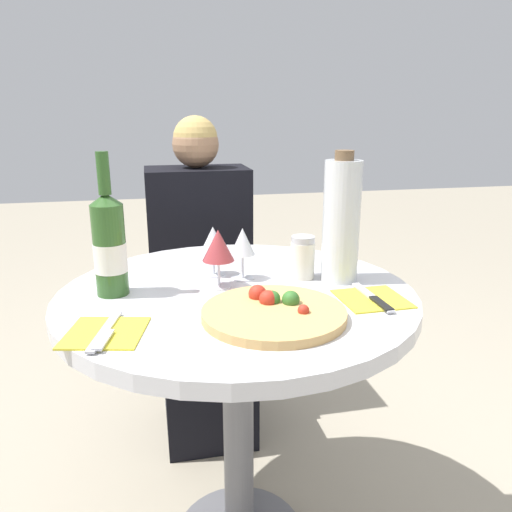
# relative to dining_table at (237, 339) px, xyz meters

# --- Properties ---
(dining_table) EXTENTS (0.87, 0.87, 0.77)m
(dining_table) POSITION_rel_dining_table_xyz_m (0.00, 0.00, 0.00)
(dining_table) COLOR slate
(dining_table) RESTS_ON ground_plane
(chair_behind_diner) EXTENTS (0.36, 0.36, 0.87)m
(chair_behind_diner) POSITION_rel_dining_table_xyz_m (-0.02, 0.78, -0.20)
(chair_behind_diner) COLOR slate
(chair_behind_diner) RESTS_ON ground_plane
(seated_diner) EXTENTS (0.38, 0.48, 1.17)m
(seated_diner) POSITION_rel_dining_table_xyz_m (-0.02, 0.64, -0.12)
(seated_diner) COLOR black
(seated_diner) RESTS_ON ground_plane
(pizza_large) EXTENTS (0.31, 0.31, 0.05)m
(pizza_large) POSITION_rel_dining_table_xyz_m (0.05, -0.18, 0.14)
(pizza_large) COLOR tan
(pizza_large) RESTS_ON dining_table
(wine_bottle) EXTENTS (0.08, 0.08, 0.34)m
(wine_bottle) POSITION_rel_dining_table_xyz_m (-0.30, 0.04, 0.26)
(wine_bottle) COLOR #2D5623
(wine_bottle) RESTS_ON dining_table
(tall_carafe) EXTENTS (0.09, 0.09, 0.33)m
(tall_carafe) POSITION_rel_dining_table_xyz_m (0.27, 0.02, 0.29)
(tall_carafe) COLOR silver
(tall_carafe) RESTS_ON dining_table
(sugar_shaker) EXTENTS (0.06, 0.06, 0.11)m
(sugar_shaker) POSITION_rel_dining_table_xyz_m (0.19, 0.06, 0.19)
(sugar_shaker) COLOR silver
(sugar_shaker) RESTS_ON dining_table
(wine_glass_center) EXTENTS (0.06, 0.06, 0.14)m
(wine_glass_center) POSITION_rel_dining_table_xyz_m (0.03, 0.08, 0.23)
(wine_glass_center) COLOR silver
(wine_glass_center) RESTS_ON dining_table
(wine_glass_back_left) EXTENTS (0.07, 0.07, 0.13)m
(wine_glass_back_left) POSITION_rel_dining_table_xyz_m (-0.04, 0.13, 0.23)
(wine_glass_back_left) COLOR silver
(wine_glass_back_left) RESTS_ON dining_table
(wine_glass_front_left) EXTENTS (0.08, 0.08, 0.15)m
(wine_glass_front_left) POSITION_rel_dining_table_xyz_m (-0.04, 0.03, 0.24)
(wine_glass_front_left) COLOR silver
(wine_glass_front_left) RESTS_ON dining_table
(place_setting_left) EXTENTS (0.18, 0.19, 0.01)m
(place_setting_left) POSITION_rel_dining_table_xyz_m (-0.30, -0.19, 0.14)
(place_setting_left) COLOR yellow
(place_setting_left) RESTS_ON dining_table
(place_setting_right) EXTENTS (0.15, 0.19, 0.01)m
(place_setting_right) POSITION_rel_dining_table_xyz_m (0.30, -0.13, 0.14)
(place_setting_right) COLOR yellow
(place_setting_right) RESTS_ON dining_table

